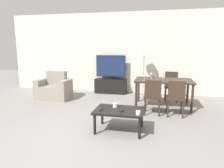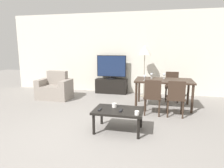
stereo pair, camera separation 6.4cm
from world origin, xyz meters
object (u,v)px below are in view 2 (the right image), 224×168
dining_chair_near_right (176,97)px  floor_lamp (145,52)px  dining_chair_near (153,95)px  cup_colored_far (114,105)px  remote_primary (100,109)px  tv_stand (111,86)px  wine_glass_left (164,75)px  cup_white_near (137,113)px  wine_glass_center (152,74)px  dining_chair_far (172,85)px  dining_table (164,83)px  tv (111,67)px  wine_glass_right (145,77)px  armchair (55,89)px  coffee_table (118,112)px  remote_secondary (121,111)px

dining_chair_near_right → floor_lamp: bearing=115.5°
dining_chair_near → cup_colored_far: 1.15m
remote_primary → floor_lamp: bearing=78.4°
tv_stand → wine_glass_left: size_ratio=7.29×
floor_lamp → cup_white_near: size_ratio=20.55×
wine_glass_center → dining_chair_far: bearing=43.3°
dining_table → dining_chair_near_right: size_ratio=1.73×
cup_colored_far → dining_chair_near: bearing=52.7°
cup_white_near → floor_lamp: bearing=92.0°
tv → wine_glass_right: (1.22, -1.49, -0.06)m
cup_white_near → wine_glass_left: wine_glass_left is taller
dining_chair_far → cup_colored_far: size_ratio=9.00×
dining_chair_far → cup_colored_far: dining_chair_far is taller
floor_lamp → wine_glass_right: bearing=-85.3°
armchair → cup_white_near: armchair is taller
dining_chair_near → coffee_table: bearing=-119.4°
remote_primary → wine_glass_left: bearing=60.4°
tv_stand → cup_white_near: (1.22, -3.23, 0.21)m
dining_chair_near → wine_glass_center: (-0.07, 0.92, 0.36)m
tv_stand → dining_chair_near_right: bearing=-45.3°
coffee_table → dining_table: (0.84, 1.78, 0.28)m
coffee_table → floor_lamp: size_ratio=0.57×
coffee_table → wine_glass_right: bearing=76.5°
dining_chair_near → wine_glass_left: 1.04m
armchair → floor_lamp: floor_lamp is taller
dining_table → remote_secondary: size_ratio=9.73×
dining_chair_near_right → wine_glass_center: wine_glass_center is taller
wine_glass_center → dining_table: bearing=-30.0°
tv_stand → remote_secondary: tv_stand is taller
dining_chair_near → wine_glass_right: (-0.22, 0.48, 0.36)m
remote_primary → dining_chair_near_right: bearing=38.6°
dining_table → tv: bearing=143.9°
dining_chair_far → cup_colored_far: (-1.21, -2.38, -0.02)m
armchair → cup_white_near: (2.74, -2.13, 0.15)m
dining_table → floor_lamp: floor_lamp is taller
dining_chair_near → wine_glass_left: size_ratio=5.76×
armchair → dining_chair_far: size_ratio=1.16×
tv → cup_white_near: (1.22, -3.23, -0.44)m
wine_glass_right → cup_white_near: bearing=-89.9°
coffee_table → cup_colored_far: (-0.11, 0.13, 0.09)m
floor_lamp → remote_secondary: bearing=-94.0°
armchair → cup_white_near: bearing=-37.9°
armchair → wine_glass_left: size_ratio=6.70×
dining_chair_far → wine_glass_right: size_ratio=5.76×
wine_glass_center → wine_glass_right: size_ratio=1.00×
dining_chair_near_right → remote_secondary: dining_chair_near_right is taller
coffee_table → wine_glass_center: 2.08m
coffee_table → wine_glass_right: 1.64m
tv_stand → wine_glass_center: bearing=-37.5°
armchair → dining_chair_near: 3.09m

